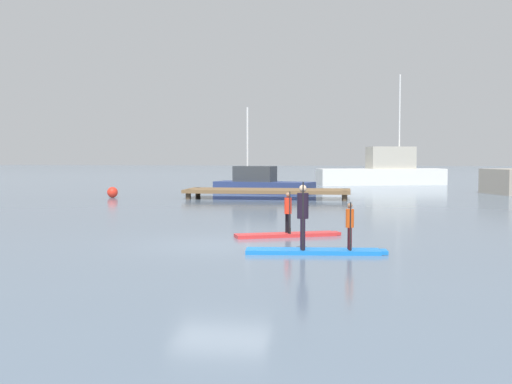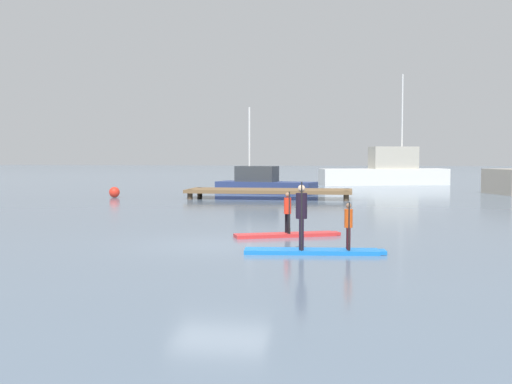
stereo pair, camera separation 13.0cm
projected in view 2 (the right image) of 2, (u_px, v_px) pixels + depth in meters
ground_plane at (220, 245)px, 16.54m from camera, size 240.00×240.00×0.00m
paddleboard_near at (288, 235)px, 18.36m from camera, size 3.06×1.63×0.10m
paddler_child_solo at (288, 210)px, 18.30m from camera, size 0.27×0.39×1.21m
paddleboard_far at (314, 251)px, 15.20m from camera, size 3.40×0.93×0.10m
paddler_adult at (301, 212)px, 15.16m from camera, size 0.30×0.49×1.62m
paddler_child_front at (349, 224)px, 15.11m from camera, size 0.21×0.39×1.15m
fishing_boat_green_midground at (264, 184)px, 38.21m from camera, size 6.20×3.26×5.21m
motor_boat_small_navy at (386, 171)px, 49.46m from camera, size 10.12×4.90×8.57m
floating_dock at (269, 191)px, 34.22m from camera, size 8.80×2.82×0.50m
mooring_buoy_near at (114, 192)px, 35.03m from camera, size 0.59×0.59×0.59m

